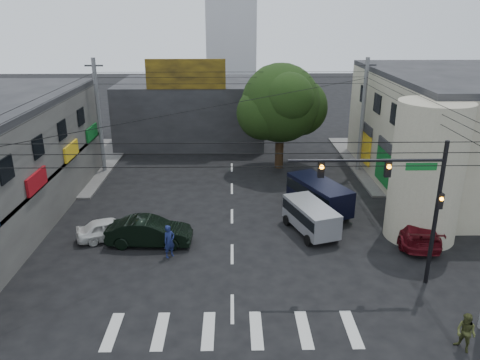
{
  "coord_description": "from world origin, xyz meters",
  "views": [
    {
      "loc": [
        0.04,
        -20.69,
        12.58
      ],
      "look_at": [
        0.47,
        4.0,
        3.59
      ],
      "focal_mm": 35.0,
      "sensor_mm": 36.0,
      "label": 1
    }
  ],
  "objects_px": {
    "utility_pole_far_left": "(99,117)",
    "dark_sedan": "(149,232)",
    "street_tree": "(281,103)",
    "utility_pole_far_right": "(363,116)",
    "white_compact": "(110,229)",
    "pedestrian_olive": "(466,333)",
    "traffic_gantry": "(403,191)",
    "traffic_officer": "(169,241)",
    "silver_minivan": "(311,219)",
    "navy_van": "(319,197)",
    "maroon_sedan": "(413,226)"
  },
  "relations": [
    {
      "from": "street_tree",
      "to": "utility_pole_far_right",
      "type": "xyz_separation_m",
      "value": [
        6.5,
        -1.0,
        -0.87
      ]
    },
    {
      "from": "pedestrian_olive",
      "to": "utility_pole_far_left",
      "type": "bearing_deg",
      "value": -168.76
    },
    {
      "from": "utility_pole_far_right",
      "to": "pedestrian_olive",
      "type": "xyz_separation_m",
      "value": [
        -1.44,
        -21.85,
        -3.78
      ]
    },
    {
      "from": "traffic_gantry",
      "to": "street_tree",
      "type": "bearing_deg",
      "value": 101.99
    },
    {
      "from": "street_tree",
      "to": "traffic_officer",
      "type": "height_order",
      "value": "street_tree"
    },
    {
      "from": "silver_minivan",
      "to": "navy_van",
      "type": "height_order",
      "value": "navy_van"
    },
    {
      "from": "dark_sedan",
      "to": "navy_van",
      "type": "bearing_deg",
      "value": -64.2
    },
    {
      "from": "white_compact",
      "to": "maroon_sedan",
      "type": "xyz_separation_m",
      "value": [
        17.62,
        -0.3,
        0.16
      ]
    },
    {
      "from": "maroon_sedan",
      "to": "street_tree",
      "type": "bearing_deg",
      "value": -58.13
    },
    {
      "from": "white_compact",
      "to": "traffic_officer",
      "type": "distance_m",
      "value": 4.37
    },
    {
      "from": "utility_pole_far_left",
      "to": "dark_sedan",
      "type": "relative_size",
      "value": 1.9
    },
    {
      "from": "dark_sedan",
      "to": "pedestrian_olive",
      "type": "bearing_deg",
      "value": -121.16
    },
    {
      "from": "silver_minivan",
      "to": "dark_sedan",
      "type": "bearing_deg",
      "value": 79.41
    },
    {
      "from": "traffic_gantry",
      "to": "traffic_officer",
      "type": "bearing_deg",
      "value": 165.99
    },
    {
      "from": "dark_sedan",
      "to": "traffic_officer",
      "type": "distance_m",
      "value": 1.98
    },
    {
      "from": "traffic_gantry",
      "to": "dark_sedan",
      "type": "bearing_deg",
      "value": 161.19
    },
    {
      "from": "navy_van",
      "to": "pedestrian_olive",
      "type": "distance_m",
      "value": 14.02
    },
    {
      "from": "utility_pole_far_left",
      "to": "dark_sedan",
      "type": "height_order",
      "value": "utility_pole_far_left"
    },
    {
      "from": "traffic_gantry",
      "to": "white_compact",
      "type": "relative_size",
      "value": 1.8
    },
    {
      "from": "traffic_officer",
      "to": "pedestrian_olive",
      "type": "relative_size",
      "value": 1.13
    },
    {
      "from": "utility_pole_far_left",
      "to": "navy_van",
      "type": "relative_size",
      "value": 1.68
    },
    {
      "from": "utility_pole_far_right",
      "to": "silver_minivan",
      "type": "height_order",
      "value": "utility_pole_far_right"
    },
    {
      "from": "utility_pole_far_left",
      "to": "pedestrian_olive",
      "type": "relative_size",
      "value": 5.64
    },
    {
      "from": "utility_pole_far_right",
      "to": "traffic_officer",
      "type": "height_order",
      "value": "utility_pole_far_right"
    },
    {
      "from": "traffic_officer",
      "to": "maroon_sedan",
      "type": "bearing_deg",
      "value": -33.32
    },
    {
      "from": "street_tree",
      "to": "traffic_officer",
      "type": "relative_size",
      "value": 4.73
    },
    {
      "from": "dark_sedan",
      "to": "pedestrian_olive",
      "type": "height_order",
      "value": "pedestrian_olive"
    },
    {
      "from": "street_tree",
      "to": "maroon_sedan",
      "type": "height_order",
      "value": "street_tree"
    },
    {
      "from": "street_tree",
      "to": "utility_pole_far_right",
      "type": "relative_size",
      "value": 0.95
    },
    {
      "from": "traffic_gantry",
      "to": "silver_minivan",
      "type": "relative_size",
      "value": 1.58
    },
    {
      "from": "white_compact",
      "to": "silver_minivan",
      "type": "distance_m",
      "value": 11.83
    },
    {
      "from": "traffic_gantry",
      "to": "silver_minivan",
      "type": "distance_m",
      "value": 7.5
    },
    {
      "from": "utility_pole_far_right",
      "to": "dark_sedan",
      "type": "distance_m",
      "value": 20.19
    },
    {
      "from": "maroon_sedan",
      "to": "dark_sedan",
      "type": "bearing_deg",
      "value": 7.51
    },
    {
      "from": "utility_pole_far_right",
      "to": "utility_pole_far_left",
      "type": "bearing_deg",
      "value": 180.0
    },
    {
      "from": "dark_sedan",
      "to": "white_compact",
      "type": "height_order",
      "value": "dark_sedan"
    },
    {
      "from": "street_tree",
      "to": "utility_pole_far_left",
      "type": "bearing_deg",
      "value": -176.05
    },
    {
      "from": "navy_van",
      "to": "white_compact",
      "type": "bearing_deg",
      "value": 82.84
    },
    {
      "from": "utility_pole_far_right",
      "to": "maroon_sedan",
      "type": "xyz_separation_m",
      "value": [
        0.0,
        -12.3,
        -3.81
      ]
    },
    {
      "from": "maroon_sedan",
      "to": "traffic_officer",
      "type": "relative_size",
      "value": 3.08
    },
    {
      "from": "maroon_sedan",
      "to": "silver_minivan",
      "type": "bearing_deg",
      "value": -2.59
    },
    {
      "from": "utility_pole_far_right",
      "to": "navy_van",
      "type": "distance_m",
      "value": 10.16
    },
    {
      "from": "utility_pole_far_right",
      "to": "traffic_officer",
      "type": "xyz_separation_m",
      "value": [
        -13.87,
        -14.21,
        -3.68
      ]
    },
    {
      "from": "utility_pole_far_right",
      "to": "dark_sedan",
      "type": "bearing_deg",
      "value": -139.99
    },
    {
      "from": "street_tree",
      "to": "maroon_sedan",
      "type": "distance_m",
      "value": 15.52
    },
    {
      "from": "utility_pole_far_right",
      "to": "pedestrian_olive",
      "type": "bearing_deg",
      "value": -93.76
    },
    {
      "from": "traffic_gantry",
      "to": "pedestrian_olive",
      "type": "height_order",
      "value": "traffic_gantry"
    },
    {
      "from": "traffic_gantry",
      "to": "navy_van",
      "type": "height_order",
      "value": "traffic_gantry"
    },
    {
      "from": "maroon_sedan",
      "to": "silver_minivan",
      "type": "distance_m",
      "value": 5.88
    },
    {
      "from": "white_compact",
      "to": "pedestrian_olive",
      "type": "relative_size",
      "value": 2.45
    }
  ]
}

